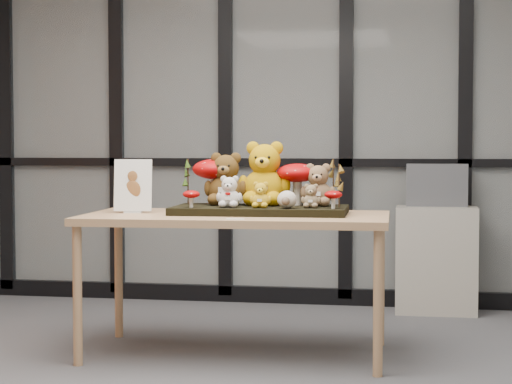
% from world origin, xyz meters
% --- Properties ---
extents(room_shell, '(5.00, 5.00, 5.00)m').
position_xyz_m(room_shell, '(0.00, 0.00, 1.68)').
color(room_shell, beige).
rests_on(room_shell, floor).
extents(glass_partition, '(4.90, 0.06, 2.78)m').
position_xyz_m(glass_partition, '(-0.00, 2.47, 1.42)').
color(glass_partition, '#2D383F').
rests_on(glass_partition, floor).
extents(display_table, '(1.72, 0.89, 0.79)m').
position_xyz_m(display_table, '(-0.03, 0.74, 0.73)').
color(display_table, tan).
rests_on(display_table, floor).
extents(diorama_tray, '(0.99, 0.51, 0.04)m').
position_xyz_m(diorama_tray, '(0.10, 0.81, 0.82)').
color(diorama_tray, black).
rests_on(diorama_tray, display_table).
extents(bear_pooh_yellow, '(0.31, 0.29, 0.40)m').
position_xyz_m(bear_pooh_yellow, '(0.11, 0.92, 1.04)').
color(bear_pooh_yellow, '#C18C07').
rests_on(bear_pooh_yellow, diorama_tray).
extents(bear_brown_medium, '(0.26, 0.24, 0.33)m').
position_xyz_m(bear_brown_medium, '(-0.12, 0.89, 1.00)').
color(bear_brown_medium, '#4E3413').
rests_on(bear_brown_medium, diorama_tray).
extents(bear_tan_back, '(0.21, 0.19, 0.26)m').
position_xyz_m(bear_tan_back, '(0.42, 0.89, 0.97)').
color(bear_tan_back, brown).
rests_on(bear_tan_back, diorama_tray).
extents(bear_small_yellow, '(0.12, 0.11, 0.16)m').
position_xyz_m(bear_small_yellow, '(0.12, 0.69, 0.92)').
color(bear_small_yellow, gold).
rests_on(bear_small_yellow, diorama_tray).
extents(bear_white_bow, '(0.15, 0.14, 0.19)m').
position_xyz_m(bear_white_bow, '(-0.05, 0.69, 0.93)').
color(bear_white_bow, silver).
rests_on(bear_white_bow, diorama_tray).
extents(bear_beige_small, '(0.11, 0.10, 0.15)m').
position_xyz_m(bear_beige_small, '(0.40, 0.73, 0.91)').
color(bear_beige_small, '#836C4C').
rests_on(bear_beige_small, diorama_tray).
extents(plush_cream_hedgehog, '(0.08, 0.08, 0.11)m').
position_xyz_m(plush_cream_hedgehog, '(0.27, 0.67, 0.89)').
color(plush_cream_hedgehog, beige).
rests_on(plush_cream_hedgehog, diorama_tray).
extents(mushroom_back_left, '(0.26, 0.26, 0.29)m').
position_xyz_m(mushroom_back_left, '(-0.19, 0.95, 0.98)').
color(mushroom_back_left, '#9A0406').
rests_on(mushroom_back_left, diorama_tray).
extents(mushroom_back_right, '(0.24, 0.24, 0.26)m').
position_xyz_m(mushroom_back_right, '(0.29, 0.94, 0.97)').
color(mushroom_back_right, '#9A0406').
rests_on(mushroom_back_right, diorama_tray).
extents(mushroom_front_left, '(0.09, 0.09, 0.10)m').
position_xyz_m(mushroom_front_left, '(-0.26, 0.65, 0.89)').
color(mushroom_front_left, '#9A0406').
rests_on(mushroom_front_left, diorama_tray).
extents(mushroom_front_right, '(0.10, 0.10, 0.11)m').
position_xyz_m(mushroom_front_right, '(0.52, 0.70, 0.89)').
color(mushroom_front_right, '#9A0406').
rests_on(mushroom_front_right, diorama_tray).
extents(sprig_green_far_left, '(0.05, 0.05, 0.26)m').
position_xyz_m(sprig_green_far_left, '(-0.35, 0.93, 0.97)').
color(sprig_green_far_left, '#213E0E').
rests_on(sprig_green_far_left, diorama_tray).
extents(sprig_green_mid_left, '(0.05, 0.05, 0.26)m').
position_xyz_m(sprig_green_mid_left, '(-0.15, 0.98, 0.96)').
color(sprig_green_mid_left, '#213E0E').
rests_on(sprig_green_mid_left, diorama_tray).
extents(sprig_dry_far_right, '(0.05, 0.05, 0.27)m').
position_xyz_m(sprig_dry_far_right, '(0.50, 0.93, 0.97)').
color(sprig_dry_far_right, brown).
rests_on(sprig_dry_far_right, diorama_tray).
extents(sprig_dry_mid_right, '(0.05, 0.05, 0.24)m').
position_xyz_m(sprig_dry_mid_right, '(0.54, 0.80, 0.96)').
color(sprig_dry_mid_right, brown).
rests_on(sprig_dry_mid_right, diorama_tray).
extents(sprig_green_centre, '(0.05, 0.05, 0.19)m').
position_xyz_m(sprig_green_centre, '(0.04, 1.00, 0.93)').
color(sprig_green_centre, '#213E0E').
rests_on(sprig_green_centre, diorama_tray).
extents(sign_holder, '(0.22, 0.08, 0.31)m').
position_xyz_m(sign_holder, '(-0.63, 0.75, 0.94)').
color(sign_holder, silver).
rests_on(sign_holder, display_table).
extents(label_card, '(0.10, 0.03, 0.00)m').
position_xyz_m(label_card, '(0.04, 0.41, 0.80)').
color(label_card, white).
rests_on(label_card, display_table).
extents(cabinet, '(0.56, 0.33, 0.75)m').
position_xyz_m(cabinet, '(1.10, 2.27, 0.37)').
color(cabinet, '#9F9A8E').
rests_on(cabinet, floor).
extents(monitor, '(0.43, 0.04, 0.30)m').
position_xyz_m(monitor, '(1.10, 2.29, 0.90)').
color(monitor, '#52545A').
rests_on(monitor, cabinet).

